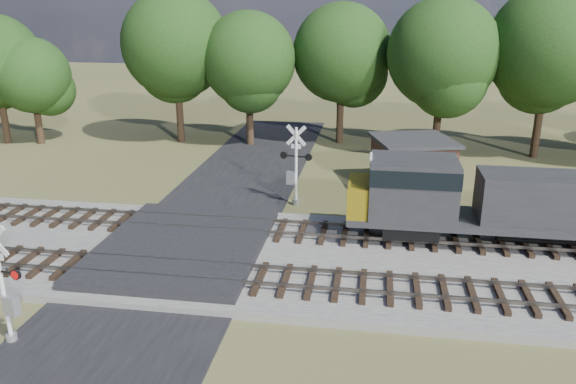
# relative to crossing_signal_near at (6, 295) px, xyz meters

# --- Properties ---
(ground) EXTENTS (160.00, 160.00, 0.00)m
(ground) POSITION_rel_crossing_signal_near_xyz_m (3.20, 6.95, -1.74)
(ground) COLOR brown
(ground) RESTS_ON ground
(ballast_bed) EXTENTS (140.00, 10.00, 0.30)m
(ballast_bed) POSITION_rel_crossing_signal_near_xyz_m (13.20, 7.45, -1.59)
(ballast_bed) COLOR gray
(ballast_bed) RESTS_ON ground
(road) EXTENTS (7.00, 60.00, 0.08)m
(road) POSITION_rel_crossing_signal_near_xyz_m (3.20, 6.95, -1.70)
(road) COLOR black
(road) RESTS_ON ground
(crossing_panel) EXTENTS (7.00, 9.00, 0.62)m
(crossing_panel) POSITION_rel_crossing_signal_near_xyz_m (3.20, 7.45, -1.42)
(crossing_panel) COLOR #262628
(crossing_panel) RESTS_ON ground
(track_near) EXTENTS (140.00, 2.60, 0.33)m
(track_near) POSITION_rel_crossing_signal_near_xyz_m (6.33, 4.95, -1.33)
(track_near) COLOR black
(track_near) RESTS_ON ballast_bed
(track_far) EXTENTS (140.00, 2.60, 0.33)m
(track_far) POSITION_rel_crossing_signal_near_xyz_m (6.33, 9.95, -1.33)
(track_far) COLOR black
(track_far) RESTS_ON ballast_bed
(crossing_signal_near) EXTENTS (1.67, 0.47, 4.18)m
(crossing_signal_near) POSITION_rel_crossing_signal_near_xyz_m (0.00, 0.00, 0.00)
(crossing_signal_near) COLOR silver
(crossing_signal_near) RESTS_ON ground
(crossing_signal_far) EXTENTS (1.79, 0.47, 4.48)m
(crossing_signal_far) POSITION_rel_crossing_signal_near_xyz_m (7.15, 14.64, 0.12)
(crossing_signal_far) COLOR silver
(crossing_signal_far) RESTS_ON ground
(equipment_shed) EXTENTS (5.49, 5.49, 3.01)m
(equipment_shed) POSITION_rel_crossing_signal_near_xyz_m (13.67, 18.82, -0.22)
(equipment_shed) COLOR #3F241B
(equipment_shed) RESTS_ON ground
(treeline) EXTENTS (81.68, 11.91, 11.97)m
(treeline) POSITION_rel_crossing_signal_near_xyz_m (13.73, 27.52, 5.38)
(treeline) COLOR black
(treeline) RESTS_ON ground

